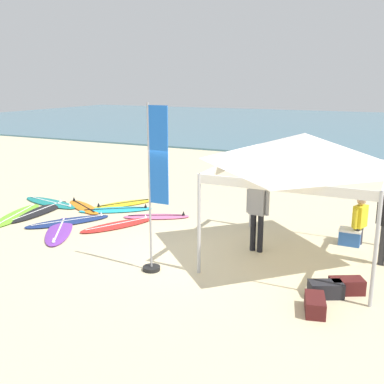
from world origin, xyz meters
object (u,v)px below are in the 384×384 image
surfboard_yellow (123,204)px  surfboard_cyan (116,210)px  cooler_box (350,237)px  surfboard_pink (157,216)px  surfboard_red (118,225)px  person_grey (258,209)px  gear_bag_near_tent (347,286)px  surfboard_lime (17,215)px  banner_flag (155,197)px  surfboard_navy (68,221)px  surfboard_black (39,211)px  surfboard_purple (59,231)px  canopy_tent (304,150)px  person_yellow (360,218)px  gear_bag_on_sand (326,289)px  surfboard_orange (84,207)px  surfboard_teal (51,203)px  gear_bag_by_pole (315,305)px

surfboard_yellow → surfboard_cyan: (0.18, -0.65, -0.00)m
surfboard_yellow → cooler_box: size_ratio=3.94×
surfboard_pink → surfboard_red: same height
person_grey → gear_bag_near_tent: bearing=-31.2°
surfboard_lime → banner_flag: (5.55, -1.60, 1.54)m
surfboard_navy → surfboard_black: 1.51m
cooler_box → surfboard_purple: bearing=-161.4°
canopy_tent → person_yellow: bearing=52.9°
surfboard_black → gear_bag_on_sand: bearing=-11.9°
surfboard_red → banner_flag: banner_flag is taller
person_yellow → gear_bag_near_tent: size_ratio=2.00×
gear_bag_on_sand → cooler_box: 2.98m
surfboard_black → surfboard_orange: bearing=47.4°
surfboard_orange → surfboard_black: size_ratio=0.76×
canopy_tent → surfboard_cyan: canopy_tent is taller
banner_flag → gear_bag_near_tent: banner_flag is taller
surfboard_purple → gear_bag_on_sand: gear_bag_on_sand is taller
canopy_tent → surfboard_teal: bearing=172.1°
surfboard_pink → banner_flag: bearing=-60.1°
surfboard_pink → gear_bag_on_sand: gear_bag_on_sand is taller
surfboard_orange → surfboard_yellow: 1.22m
person_grey → gear_bag_by_pole: 3.01m
surfboard_black → person_grey: 6.83m
banner_flag → surfboard_purple: bearing=163.5°
surfboard_yellow → banner_flag: 5.48m
surfboard_black → person_yellow: (8.81, 1.23, 0.62)m
surfboard_navy → surfboard_cyan: same height
surfboard_cyan → cooler_box: size_ratio=4.24×
person_grey → gear_bag_on_sand: (1.82, -1.61, -0.85)m
canopy_tent → person_grey: (-0.95, 0.03, -1.40)m
banner_flag → surfboard_cyan: bearing=135.0°
surfboard_pink → surfboard_navy: size_ratio=0.85×
canopy_tent → surfboard_black: 8.07m
canopy_tent → surfboard_navy: 6.69m
surfboard_pink → surfboard_purple: bearing=-126.6°
person_yellow → gear_bag_by_pole: person_yellow is taller
surfboard_red → surfboard_lime: bearing=-171.0°
surfboard_teal → person_grey: 7.29m
surfboard_cyan → gear_bag_near_tent: 7.43m
canopy_tent → surfboard_lime: size_ratio=1.41×
banner_flag → gear_bag_near_tent: 3.97m
surfboard_cyan → person_yellow: 6.88m
surfboard_pink → banner_flag: size_ratio=0.56×
person_yellow → gear_bag_on_sand: person_yellow is taller
surfboard_orange → surfboard_teal: size_ratio=0.80×
gear_bag_on_sand → banner_flag: bearing=-173.8°
surfboard_cyan → person_yellow: bearing=0.8°
surfboard_pink → person_grey: person_grey is taller
surfboard_red → gear_bag_on_sand: 5.99m
person_yellow → gear_bag_by_pole: (-0.29, -3.71, -0.52)m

